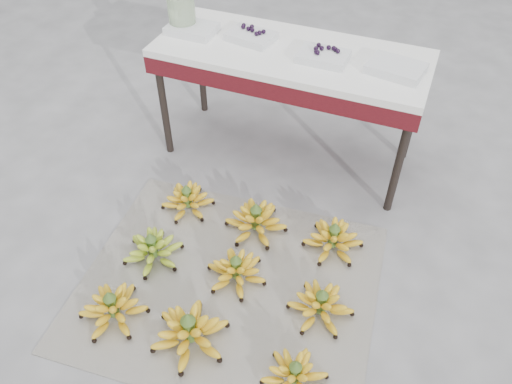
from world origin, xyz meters
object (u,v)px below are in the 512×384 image
at_px(bunch_mid_right, 321,305).
at_px(vendor_table, 290,64).
at_px(bunch_mid_left, 153,249).
at_px(bunch_mid_center, 236,271).
at_px(bunch_back_right, 333,239).
at_px(tray_far_right, 396,68).
at_px(bunch_front_center, 190,332).
at_px(tray_right, 323,56).
at_px(bunch_back_left, 188,200).
at_px(bunch_front_left, 113,308).
at_px(bunch_back_center, 256,221).
at_px(tray_far_left, 192,29).
at_px(glass_jar, 182,13).
at_px(newspaper_mat, 229,285).
at_px(bunch_front_right, 295,375).
at_px(tray_left, 251,36).

distance_m(bunch_mid_right, vendor_table, 1.16).
bearing_deg(bunch_mid_left, bunch_mid_center, 24.90).
bearing_deg(bunch_mid_center, bunch_back_right, 49.51).
distance_m(vendor_table, tray_far_right, 0.51).
relative_size(bunch_front_center, bunch_mid_right, 1.33).
relative_size(bunch_mid_left, tray_right, 1.50).
bearing_deg(bunch_mid_right, bunch_mid_center, 172.99).
distance_m(bunch_back_right, vendor_table, 0.87).
relative_size(bunch_front_center, bunch_back_left, 1.16).
distance_m(bunch_front_left, bunch_back_left, 0.67).
bearing_deg(bunch_back_center, bunch_mid_center, -88.31).
xyz_separation_m(bunch_front_center, bunch_mid_center, (0.05, 0.34, -0.01)).
relative_size(tray_far_left, glass_jar, 1.42).
relative_size(newspaper_mat, vendor_table, 0.95).
bearing_deg(bunch_mid_left, bunch_mid_right, 20.16).
distance_m(bunch_front_right, glass_jar, 1.77).
height_order(bunch_back_left, bunch_back_center, bunch_back_center).
distance_m(bunch_mid_left, bunch_back_left, 0.34).
height_order(bunch_back_right, vendor_table, vendor_table).
distance_m(bunch_mid_right, bunch_back_left, 0.85).
bearing_deg(glass_jar, bunch_back_left, -65.32).
bearing_deg(bunch_front_right, tray_far_right, 87.90).
bearing_deg(tray_far_left, newspaper_mat, -57.58).
distance_m(newspaper_mat, bunch_front_right, 0.51).
xyz_separation_m(bunch_back_left, glass_jar, (-0.27, 0.60, 0.66)).
bearing_deg(bunch_front_center, tray_left, 88.05).
bearing_deg(newspaper_mat, bunch_front_center, -95.29).
xyz_separation_m(bunch_front_left, tray_right, (0.46, 1.23, 0.59)).
relative_size(bunch_back_right, tray_far_right, 1.24).
height_order(bunch_front_left, tray_left, tray_left).
height_order(bunch_back_right, tray_far_right, tray_far_right).
xyz_separation_m(newspaper_mat, bunch_back_center, (-0.01, 0.34, 0.06)).
xyz_separation_m(bunch_front_center, bunch_back_center, (0.02, 0.64, -0.00)).
distance_m(tray_left, tray_right, 0.39).
bearing_deg(tray_right, glass_jar, 177.05).
relative_size(bunch_back_left, vendor_table, 0.24).
height_order(bunch_front_left, glass_jar, glass_jar).
bearing_deg(bunch_back_center, tray_left, 110.10).
xyz_separation_m(bunch_mid_right, bunch_back_center, (-0.42, 0.33, 0.00)).
relative_size(bunch_front_center, bunch_mid_center, 1.29).
bearing_deg(tray_far_right, bunch_mid_right, -91.29).
bearing_deg(tray_far_right, bunch_front_center, -110.36).
relative_size(bunch_front_center, bunch_back_center, 1.20).
height_order(bunch_mid_center, tray_far_right, tray_far_right).
bearing_deg(tray_right, bunch_mid_center, -95.11).
distance_m(bunch_back_left, bunch_back_center, 0.37).
height_order(bunch_front_center, bunch_mid_center, bunch_front_center).
bearing_deg(newspaper_mat, bunch_mid_right, 1.73).
bearing_deg(bunch_mid_left, bunch_front_left, -68.44).
bearing_deg(bunch_mid_center, bunch_front_center, -91.94).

